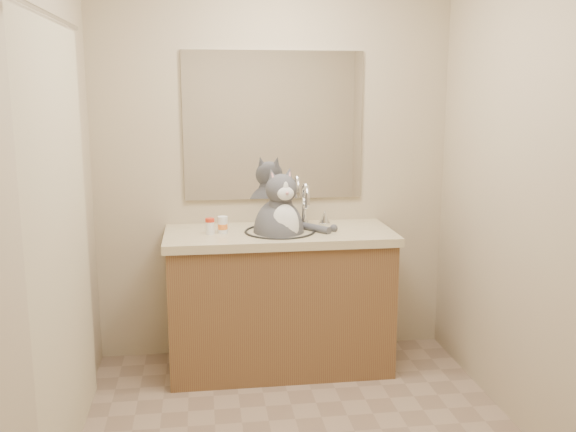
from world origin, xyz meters
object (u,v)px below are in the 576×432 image
object	(u,v)px
cat	(280,227)
pill_bottle_orange	(223,225)
pill_bottle_redcap	(210,226)
grey_canister	(224,227)

from	to	relation	value
cat	pill_bottle_orange	size ratio (longest dim) A/B	6.02
cat	pill_bottle_redcap	bearing A→B (deg)	166.17
pill_bottle_redcap	pill_bottle_orange	world-z (taller)	pill_bottle_orange
pill_bottle_orange	cat	bearing A→B (deg)	-3.51
pill_bottle_orange	grey_canister	xyz separation A→B (m)	(0.01, 0.03, -0.02)
grey_canister	pill_bottle_redcap	bearing A→B (deg)	-152.38
pill_bottle_redcap	pill_bottle_orange	distance (m)	0.07
pill_bottle_redcap	cat	bearing A→B (deg)	-1.29
cat	pill_bottle_orange	bearing A→B (deg)	163.95
grey_canister	pill_bottle_orange	bearing A→B (deg)	-104.96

